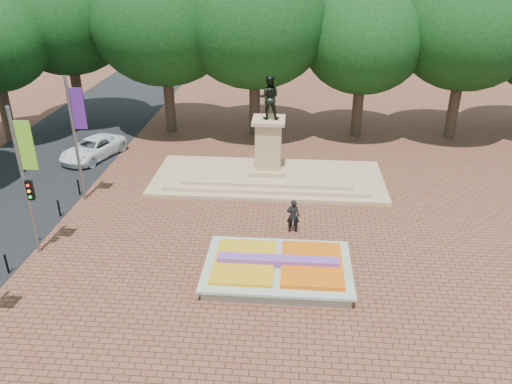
# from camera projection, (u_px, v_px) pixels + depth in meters

# --- Properties ---
(ground) EXTENTS (90.00, 90.00, 0.00)m
(ground) POSITION_uv_depth(u_px,v_px,m) (258.00, 250.00, 23.50)
(ground) COLOR brown
(ground) RESTS_ON ground
(asphalt_street) EXTENTS (9.00, 90.00, 0.02)m
(asphalt_street) POSITION_uv_depth(u_px,v_px,m) (9.00, 192.00, 29.07)
(asphalt_street) COLOR black
(asphalt_street) RESTS_ON ground
(flower_bed) EXTENTS (6.30, 4.30, 0.91)m
(flower_bed) POSITION_uv_depth(u_px,v_px,m) (278.00, 268.00, 21.47)
(flower_bed) COLOR gray
(flower_bed) RESTS_ON ground
(monument) EXTENTS (14.00, 6.00, 6.40)m
(monument) POSITION_uv_depth(u_px,v_px,m) (268.00, 166.00, 30.29)
(monument) COLOR tan
(monument) RESTS_ON ground
(tree_row_back) EXTENTS (44.80, 8.80, 10.43)m
(tree_row_back) POSITION_uv_depth(u_px,v_px,m) (309.00, 42.00, 36.57)
(tree_row_back) COLOR #33261B
(tree_row_back) RESTS_ON ground
(banner_poles) EXTENTS (0.88, 11.17, 7.00)m
(banner_poles) POSITION_uv_depth(u_px,v_px,m) (22.00, 179.00, 21.37)
(banner_poles) COLOR slate
(banner_poles) RESTS_ON ground
(bollard_row) EXTENTS (0.12, 13.12, 0.98)m
(bollard_row) POSITION_uv_depth(u_px,v_px,m) (22.00, 247.00, 22.70)
(bollard_row) COLOR black
(bollard_row) RESTS_ON ground
(van) EXTENTS (3.77, 5.41, 1.37)m
(van) POSITION_uv_depth(u_px,v_px,m) (93.00, 149.00, 33.59)
(van) COLOR white
(van) RESTS_ON ground
(pedestrian) EXTENTS (0.65, 0.44, 1.76)m
(pedestrian) POSITION_uv_depth(u_px,v_px,m) (293.00, 216.00, 24.64)
(pedestrian) COLOR black
(pedestrian) RESTS_ON ground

